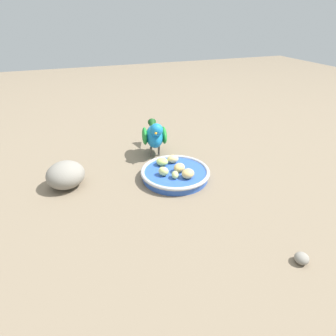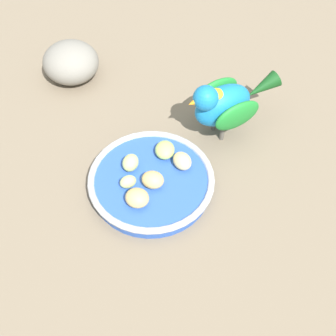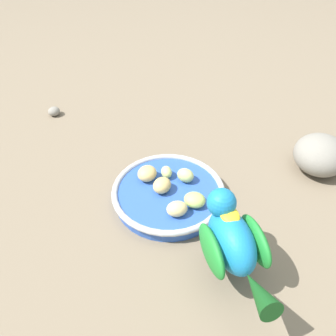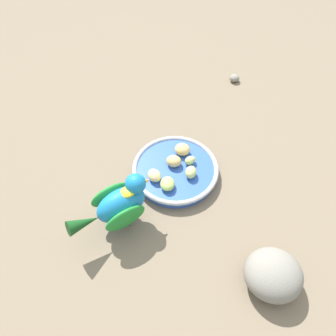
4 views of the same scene
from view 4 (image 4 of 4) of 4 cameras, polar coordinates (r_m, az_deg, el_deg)
The scene contains 11 objects.
ground_plane at distance 0.76m, azimuth 2.09°, elevation -1.69°, with size 4.00×4.00×0.00m, color #756651.
feeding_bowl at distance 0.75m, azimuth 1.44°, elevation -0.29°, with size 0.20×0.20×0.03m.
apple_piece_0 at distance 0.72m, azimuth -2.46°, elevation -1.36°, with size 0.04×0.03×0.02m, color #E5C67F.
apple_piece_1 at distance 0.74m, azimuth 1.05°, elevation 1.24°, with size 0.04×0.03×0.03m, color tan.
apple_piece_2 at distance 0.77m, azimuth 2.59°, elevation 3.36°, with size 0.04×0.03×0.03m, color tan.
apple_piece_3 at distance 0.72m, azimuth 4.13°, elevation -0.76°, with size 0.03×0.03×0.03m, color #C6D17A.
apple_piece_4 at distance 0.75m, azimuth 4.22°, elevation 1.22°, with size 0.03×0.02×0.02m, color #C6D17A.
apple_piece_5 at distance 0.71m, azimuth -0.10°, elevation -2.86°, with size 0.04×0.03×0.02m, color #B2CC66.
parrot at distance 0.64m, azimuth -8.74°, elevation -6.44°, with size 0.10×0.18×0.13m.
rock_large at distance 0.64m, azimuth 18.38°, elevation -17.74°, with size 0.11×0.10×0.07m, color gray.
pebble_0 at distance 1.04m, azimuth 11.89°, elevation 15.54°, with size 0.03×0.03×0.02m, color gray.
Camera 4 is at (-0.29, 0.34, 0.61)m, focal length 33.87 mm.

